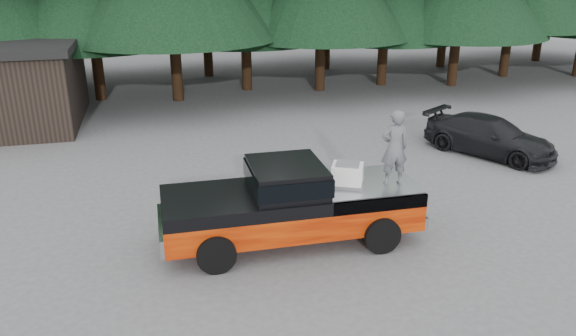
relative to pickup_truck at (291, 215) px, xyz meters
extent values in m
plane|color=#4B4B4E|center=(-0.79, 0.16, -0.67)|extent=(120.00, 120.00, 0.00)
cube|color=black|center=(-0.10, 0.00, 0.96)|extent=(1.66, 1.90, 0.59)
cube|color=silver|center=(1.30, -0.11, 0.90)|extent=(0.87, 0.81, 0.47)
imported|color=#505257|center=(2.34, -0.29, 1.54)|extent=(0.66, 0.45, 1.76)
imported|color=black|center=(7.95, 4.44, -0.03)|extent=(3.83, 4.66, 1.27)
camera|label=1|loc=(-2.81, -11.40, 5.57)|focal=35.00mm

